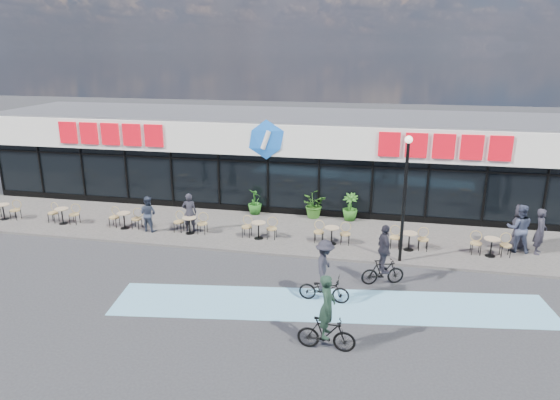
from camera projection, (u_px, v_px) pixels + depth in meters
name	position (u px, v px, depth m)	size (l,w,h in m)	color
ground	(226.00, 274.00, 18.24)	(120.00, 120.00, 0.00)	#28282B
sidewalk	(256.00, 231.00, 22.44)	(44.00, 5.00, 0.10)	#5B5551
bike_lane	(330.00, 305.00, 16.06)	(14.00, 2.20, 0.01)	#66A2C0
building	(280.00, 156.00, 26.85)	(30.60, 6.57, 4.75)	black
lamp_post	(405.00, 188.00, 18.31)	(0.28, 0.28, 4.84)	black
bistro_set_0	(5.00, 209.00, 23.73)	(1.54, 0.62, 0.90)	tan
bistro_set_1	(63.00, 214.00, 23.13)	(1.54, 0.62, 0.90)	tan
bistro_set_2	(125.00, 218.00, 22.53)	(1.54, 0.62, 0.90)	tan
bistro_set_3	(190.00, 223.00, 21.93)	(1.54, 0.62, 0.90)	tan
bistro_set_4	(259.00, 228.00, 21.34)	(1.54, 0.62, 0.90)	tan
bistro_set_5	(332.00, 233.00, 20.74)	(1.54, 0.62, 0.90)	tan
bistro_set_6	(409.00, 238.00, 20.14)	(1.54, 0.62, 0.90)	tan
bistro_set_7	(491.00, 244.00, 19.54)	(1.54, 0.62, 0.90)	tan
potted_plant_left	(255.00, 202.00, 24.38)	(0.69, 0.69, 1.24)	#1C4E16
potted_plant_mid	(312.00, 204.00, 23.84)	(1.17, 1.02, 1.30)	#2C5E1B
potted_plant_right	(350.00, 207.00, 23.48)	(0.73, 0.73, 1.30)	#245718
patron_left	(189.00, 212.00, 22.00)	(0.64, 0.42, 1.75)	black
patron_right	(148.00, 214.00, 22.05)	(0.78, 0.61, 1.60)	#2A3141
pedestrian_a	(519.00, 227.00, 20.14)	(0.89, 0.58, 1.83)	black
pedestrian_b	(540.00, 231.00, 19.59)	(0.67, 0.44, 1.85)	#24222B
pedestrian_c	(519.00, 228.00, 19.77)	(0.95, 0.74, 1.96)	#32384E
cyclist_a	(324.00, 275.00, 16.04)	(1.70, 1.12, 2.13)	black
cyclist_b	(384.00, 259.00, 17.22)	(1.59, 1.10, 2.19)	black
cyclist_c	(327.00, 323.00, 13.45)	(1.63, 0.66, 2.23)	black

